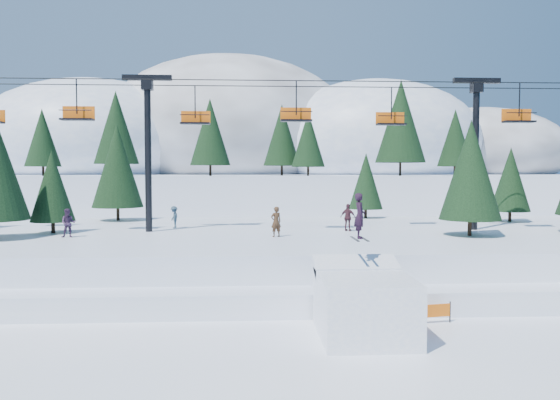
{
  "coord_description": "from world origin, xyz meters",
  "views": [
    {
      "loc": [
        -2.26,
        -18.37,
        6.48
      ],
      "look_at": [
        -0.95,
        6.0,
        5.2
      ],
      "focal_mm": 35.0,
      "sensor_mm": 36.0,
      "label": 1
    }
  ],
  "objects": [
    {
      "name": "ground",
      "position": [
        0.0,
        0.0,
        0.0
      ],
      "size": [
        160.0,
        160.0,
        0.0
      ],
      "primitive_type": "plane",
      "color": "white",
      "rests_on": "ground"
    },
    {
      "name": "mid_shelf",
      "position": [
        0.0,
        18.0,
        1.25
      ],
      "size": [
        70.0,
        22.0,
        2.5
      ],
      "primitive_type": "cube",
      "color": "white",
      "rests_on": "ground"
    },
    {
      "name": "berm",
      "position": [
        0.0,
        8.0,
        0.55
      ],
      "size": [
        70.0,
        6.0,
        1.1
      ],
      "primitive_type": "cube",
      "color": "white",
      "rests_on": "ground"
    },
    {
      "name": "mountain_ridge",
      "position": [
        -5.09,
        73.36,
        9.64
      ],
      "size": [
        119.0,
        60.51,
        26.46
      ],
      "color": "white",
      "rests_on": "ground"
    },
    {
      "name": "jump_kicker",
      "position": [
        2.19,
        2.67,
        1.33
      ],
      "size": [
        3.55,
        4.83,
        5.58
      ],
      "color": "white",
      "rests_on": "ground"
    },
    {
      "name": "chairlift",
      "position": [
        0.71,
        18.05,
        9.32
      ],
      "size": [
        46.0,
        3.21,
        10.28
      ],
      "color": "black",
      "rests_on": "mid_shelf"
    },
    {
      "name": "conifer_stand",
      "position": [
        2.62,
        18.79,
        6.72
      ],
      "size": [
        61.49,
        18.18,
        8.36
      ],
      "color": "black",
      "rests_on": "mid_shelf"
    },
    {
      "name": "distant_skiers",
      "position": [
        -5.03,
        16.98,
        3.37
      ],
      "size": [
        18.52,
        6.29,
        1.85
      ],
      "color": "#3D2743",
      "rests_on": "mid_shelf"
    },
    {
      "name": "banner_near",
      "position": [
        4.9,
        4.07,
        0.54
      ],
      "size": [
        2.82,
        0.55,
        0.9
      ],
      "color": "black",
      "rests_on": "ground"
    },
    {
      "name": "banner_far",
      "position": [
        8.77,
        6.51,
        0.54
      ],
      "size": [
        2.81,
        0.6,
        0.9
      ],
      "color": "black",
      "rests_on": "ground"
    }
  ]
}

